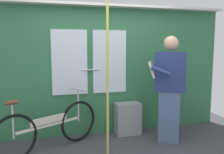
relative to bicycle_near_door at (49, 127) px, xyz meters
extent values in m
cube|color=#2D6B42|center=(0.92, 0.59, 0.75)|extent=(4.60, 0.08, 2.22)
cube|color=silver|center=(0.37, 0.54, 0.93)|extent=(0.60, 0.02, 1.10)
cube|color=silver|center=(1.07, 0.54, 0.93)|extent=(0.60, 0.02, 1.10)
cylinder|color=#B2B2B7|center=(0.72, 0.52, 0.79)|extent=(0.28, 0.02, 0.02)
cube|color=silver|center=(0.92, 0.49, 1.88)|extent=(4.60, 0.28, 0.04)
torus|color=black|center=(0.47, 0.27, -0.03)|extent=(0.61, 0.37, 0.67)
torus|color=black|center=(-0.46, -0.26, -0.03)|extent=(0.61, 0.37, 0.67)
cube|color=beige|center=(0.01, 0.00, 0.03)|extent=(0.90, 0.53, 0.03)
cube|color=beige|center=(0.01, 0.00, 0.12)|extent=(0.53, 0.32, 0.10)
cylinder|color=#B7B7BC|center=(-0.46, -0.26, 0.22)|extent=(0.02, 0.02, 0.49)
ellipsoid|color=brown|center=(-0.46, -0.26, 0.47)|extent=(0.22, 0.18, 0.06)
cylinder|color=#B7B7BC|center=(0.47, 0.27, 0.24)|extent=(0.02, 0.02, 0.53)
cylinder|color=#B7B7BC|center=(0.47, 0.27, 0.51)|extent=(0.24, 0.39, 0.02)
cube|color=slate|center=(1.89, -0.15, 0.06)|extent=(0.38, 0.32, 0.84)
cube|color=navy|center=(1.89, -0.15, 0.80)|extent=(0.51, 0.40, 0.63)
sphere|color=tan|center=(1.89, -0.15, 1.25)|extent=(0.23, 0.23, 0.23)
cube|color=silver|center=(1.64, -0.02, 0.83)|extent=(0.26, 0.35, 0.26)
cylinder|color=navy|center=(1.66, -0.27, 0.83)|extent=(0.30, 0.21, 0.17)
cylinder|color=navy|center=(1.87, 0.10, 0.83)|extent=(0.30, 0.21, 0.17)
cube|color=gray|center=(1.36, 0.37, -0.08)|extent=(0.44, 0.28, 0.56)
cylinder|color=#C6C14C|center=(0.81, -0.35, 0.75)|extent=(0.04, 0.04, 2.22)
camera|label=1|loc=(0.00, -3.58, 1.20)|focal=38.66mm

